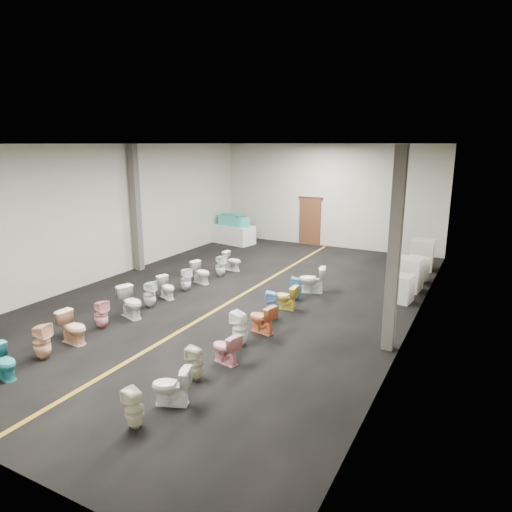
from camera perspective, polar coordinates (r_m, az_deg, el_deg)
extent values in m
plane|color=black|center=(13.82, -2.23, -5.15)|extent=(16.00, 16.00, 0.00)
plane|color=black|center=(13.06, -2.42, 13.85)|extent=(16.00, 16.00, 0.00)
plane|color=#B9B69E|center=(20.51, 9.01, 7.42)|extent=(10.00, 0.00, 10.00)
plane|color=#B9B69E|center=(16.31, -17.78, 5.29)|extent=(0.00, 16.00, 16.00)
plane|color=#B9B69E|center=(11.63, 19.55, 1.88)|extent=(0.00, 16.00, 16.00)
cube|color=#956815|center=(13.82, -2.23, -5.14)|extent=(0.12, 15.60, 0.01)
cube|color=#562D19|center=(20.88, 6.76, 4.29)|extent=(1.00, 0.10, 2.10)
cube|color=#331C11|center=(20.74, 6.85, 7.21)|extent=(1.15, 0.08, 0.10)
cube|color=#59544C|center=(16.85, -14.77, 5.75)|extent=(0.25, 0.25, 4.50)
cube|color=#59544C|center=(10.22, 16.90, 0.50)|extent=(0.25, 0.25, 4.50)
cube|color=white|center=(21.10, -2.79, 2.72)|extent=(2.02, 1.27, 0.84)
cube|color=#41BBAE|center=(20.98, -2.81, 4.42)|extent=(1.33, 0.96, 0.50)
cylinder|color=#41BBAE|center=(21.42, -3.93, 4.59)|extent=(0.66, 0.66, 0.50)
cylinder|color=#41BBAE|center=(20.56, -1.66, 4.23)|extent=(0.66, 0.66, 0.50)
cube|color=teal|center=(20.95, -2.82, 4.95)|extent=(1.08, 0.72, 0.20)
cube|color=beige|center=(13.97, 17.67, -3.89)|extent=(0.70, 0.70, 0.80)
cube|color=silver|center=(15.10, 18.55, -2.15)|extent=(0.83, 0.83, 1.04)
cube|color=silver|center=(16.23, 19.20, -1.55)|extent=(0.91, 0.91, 0.80)
cube|color=beige|center=(17.71, 20.04, 0.16)|extent=(0.82, 0.82, 1.11)
imported|color=teal|center=(10.45, -28.96, -11.50)|extent=(0.72, 0.49, 0.68)
imported|color=#F8BC92|center=(10.90, -25.21, -9.66)|extent=(0.44, 0.44, 0.81)
imported|color=#F7BC96|center=(11.45, -21.89, -8.29)|extent=(0.77, 0.47, 0.76)
imported|color=#F7A5A6|center=(12.08, -18.80, -6.93)|extent=(0.38, 0.37, 0.74)
imported|color=silver|center=(12.59, -15.36, -5.61)|extent=(0.91, 0.68, 0.82)
imported|color=white|center=(13.20, -13.17, -4.69)|extent=(0.43, 0.42, 0.76)
imported|color=white|center=(13.89, -11.08, -3.88)|extent=(0.74, 0.58, 0.66)
imported|color=white|center=(14.46, -8.77, -2.90)|extent=(0.44, 0.44, 0.74)
imported|color=white|center=(15.18, -6.88, -2.05)|extent=(0.79, 0.56, 0.72)
imported|color=white|center=(15.85, -4.47, -1.23)|extent=(0.45, 0.44, 0.76)
imported|color=white|center=(16.61, -2.97, -0.62)|extent=(0.70, 0.42, 0.69)
imported|color=beige|center=(8.01, -14.98, -17.98)|extent=(0.37, 0.36, 0.69)
imported|color=white|center=(8.49, -10.55, -15.70)|extent=(0.79, 0.62, 0.71)
imported|color=beige|center=(9.20, -7.59, -13.18)|extent=(0.35, 0.35, 0.69)
imported|color=pink|center=(9.78, -3.85, -11.41)|extent=(0.73, 0.52, 0.67)
imported|color=white|center=(10.54, -2.01, -9.04)|extent=(0.43, 0.42, 0.81)
imported|color=#F1824B|center=(11.22, 0.74, -7.79)|extent=(0.79, 0.56, 0.73)
imported|color=#75B2E4|center=(12.02, 2.08, -6.17)|extent=(0.45, 0.45, 0.77)
imported|color=#F4D453|center=(12.78, 3.73, -5.13)|extent=(0.69, 0.40, 0.70)
imported|color=#6FB3E9|center=(13.51, 5.08, -4.06)|extent=(0.40, 0.40, 0.71)
imported|color=white|center=(14.22, 7.03, -2.94)|extent=(0.91, 0.68, 0.83)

